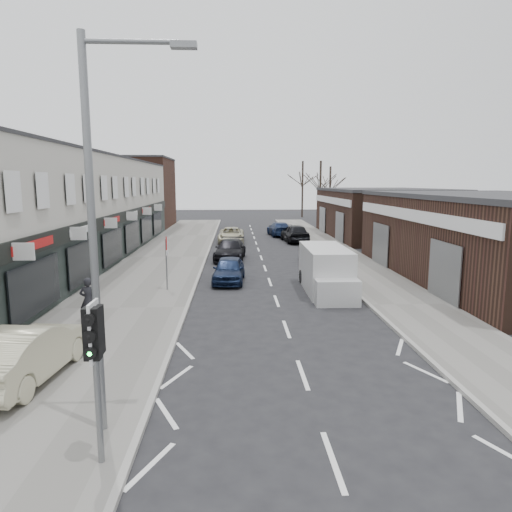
{
  "coord_description": "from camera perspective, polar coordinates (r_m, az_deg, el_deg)",
  "views": [
    {
      "loc": [
        -1.86,
        -9.97,
        5.31
      ],
      "look_at": [
        -1.08,
        6.77,
        2.6
      ],
      "focal_mm": 32.0,
      "sensor_mm": 36.0,
      "label": 1
    }
  ],
  "objects": [
    {
      "name": "pavement_right",
      "position": [
        33.29,
        10.59,
        -0.04
      ],
      "size": [
        3.5,
        64.0,
        0.12
      ],
      "primitive_type": "cube",
      "color": "slate",
      "rests_on": "ground"
    },
    {
      "name": "parked_car_right_b",
      "position": [
        41.04,
        4.87,
        2.88
      ],
      "size": [
        2.34,
        4.95,
        1.64
      ],
      "primitive_type": "imported",
      "rotation": [
        0.0,
        0.0,
        3.23
      ],
      "color": "black",
      "rests_on": "ground"
    },
    {
      "name": "parked_car_left_c",
      "position": [
        40.71,
        -3.12,
        2.64
      ],
      "size": [
        2.32,
        4.89,
        1.35
      ],
      "primitive_type": "imported",
      "rotation": [
        0.0,
        0.0,
        -0.02
      ],
      "color": "beige",
      "rests_on": "ground"
    },
    {
      "name": "ground",
      "position": [
        11.45,
        7.38,
        -18.53
      ],
      "size": [
        160.0,
        160.0,
        0.0
      ],
      "primitive_type": "plane",
      "color": "black",
      "rests_on": "ground"
    },
    {
      "name": "brick_block_far",
      "position": [
        56.21,
        -14.74,
        7.56
      ],
      "size": [
        8.0,
        10.0,
        8.0
      ],
      "primitive_type": "cube",
      "color": "#43261D",
      "rests_on": "ground"
    },
    {
      "name": "parked_car_left_a",
      "position": [
        24.53,
        -3.4,
        -1.71
      ],
      "size": [
        1.85,
        4.07,
        1.36
      ],
      "primitive_type": "imported",
      "rotation": [
        0.0,
        0.0,
        -0.06
      ],
      "color": "#131F3C",
      "rests_on": "ground"
    },
    {
      "name": "parked_car_right_a",
      "position": [
        29.95,
        7.68,
        0.42
      ],
      "size": [
        1.69,
        4.8,
        1.58
      ],
      "primitive_type": "imported",
      "rotation": [
        0.0,
        0.0,
        3.14
      ],
      "color": "white",
      "rests_on": "ground"
    },
    {
      "name": "tree_far_c",
      "position": [
        70.94,
        5.77,
        4.86
      ],
      "size": [
        3.6,
        3.6,
        8.5
      ],
      "primitive_type": null,
      "color": "#382D26",
      "rests_on": "ground"
    },
    {
      "name": "parked_car_right_c",
      "position": [
        45.86,
        2.92,
        3.4
      ],
      "size": [
        2.36,
        4.92,
        1.38
      ],
      "primitive_type": "imported",
      "rotation": [
        0.0,
        0.0,
        3.23
      ],
      "color": "#162447",
      "rests_on": "ground"
    },
    {
      "name": "tree_far_a",
      "position": [
        59.22,
        7.94,
        3.96
      ],
      "size": [
        3.6,
        3.6,
        8.0
      ],
      "primitive_type": null,
      "color": "#382D26",
      "rests_on": "ground"
    },
    {
      "name": "shop_terrace_left",
      "position": [
        31.74,
        -24.27,
        5.2
      ],
      "size": [
        8.0,
        41.0,
        7.1
      ],
      "primitive_type": "cube",
      "color": "#BBB8AB",
      "rests_on": "ground"
    },
    {
      "name": "pedestrian",
      "position": [
        18.17,
        -20.22,
        -5.19
      ],
      "size": [
        0.66,
        0.47,
        1.72
      ],
      "primitive_type": "imported",
      "rotation": [
        0.0,
        0.0,
        3.23
      ],
      "color": "black",
      "rests_on": "pavement_left"
    },
    {
      "name": "warning_sign",
      "position": [
        22.44,
        -11.09,
        1.05
      ],
      "size": [
        0.12,
        0.8,
        2.7
      ],
      "color": "slate",
      "rests_on": "pavement_left"
    },
    {
      "name": "street_lamp",
      "position": [
        9.58,
        -18.86,
        4.55
      ],
      "size": [
        2.23,
        0.22,
        8.0
      ],
      "color": "slate",
      "rests_on": "pavement_left"
    },
    {
      "name": "sedan_on_pavement",
      "position": [
        13.78,
        -26.7,
        -10.67
      ],
      "size": [
        2.06,
        4.66,
        1.49
      ],
      "primitive_type": "imported",
      "rotation": [
        0.0,
        0.0,
        3.03
      ],
      "color": "beige",
      "rests_on": "pavement_left"
    },
    {
      "name": "right_unit_far",
      "position": [
        46.36,
        15.45,
        5.08
      ],
      "size": [
        10.0,
        16.0,
        4.5
      ],
      "primitive_type": "cube",
      "color": "#372219",
      "rests_on": "ground"
    },
    {
      "name": "white_van",
      "position": [
        22.54,
        8.74,
        -1.86
      ],
      "size": [
        2.03,
        5.63,
        2.19
      ],
      "rotation": [
        0.0,
        0.0,
        -0.01
      ],
      "color": "silver",
      "rests_on": "ground"
    },
    {
      "name": "parked_car_left_b",
      "position": [
        31.6,
        -3.25,
        0.78
      ],
      "size": [
        2.39,
        4.97,
        1.4
      ],
      "primitive_type": "imported",
      "rotation": [
        0.0,
        0.0,
        -0.09
      ],
      "color": "black",
      "rests_on": "ground"
    },
    {
      "name": "right_unit_near",
      "position": [
        28.11,
        28.1,
        1.85
      ],
      "size": [
        10.0,
        18.0,
        4.5
      ],
      "primitive_type": "cube",
      "color": "#372219",
      "rests_on": "ground"
    },
    {
      "name": "tree_far_b",
      "position": [
        65.57,
        9.14,
        4.43
      ],
      "size": [
        3.6,
        3.6,
        7.5
      ],
      "primitive_type": null,
      "color": "#382D26",
      "rests_on": "ground"
    },
    {
      "name": "traffic_light",
      "position": [
        8.84,
        -19.52,
        -10.49
      ],
      "size": [
        0.28,
        0.6,
        3.1
      ],
      "color": "slate",
      "rests_on": "pavement_left"
    },
    {
      "name": "pavement_left",
      "position": [
        32.77,
        -11.2,
        -0.2
      ],
      "size": [
        5.5,
        64.0,
        0.12
      ],
      "primitive_type": "cube",
      "color": "slate",
      "rests_on": "ground"
    }
  ]
}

